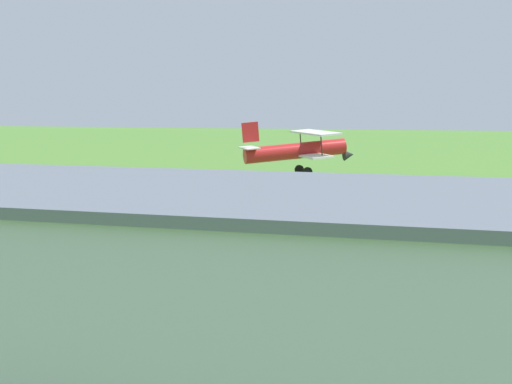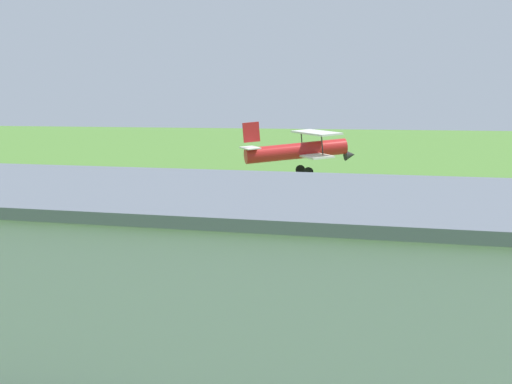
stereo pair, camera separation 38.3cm
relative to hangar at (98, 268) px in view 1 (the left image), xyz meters
name	(u,v)px [view 1 (the left image)]	position (x,y,z in m)	size (l,w,h in m)	color
ground_plane	(263,232)	(1.57, -28.78, -3.13)	(400.00, 400.00, 0.00)	#47752D
hangar	(98,268)	(0.00, 0.00, 0.00)	(38.84, 15.73, 6.24)	#B7BCC6
biplane	(299,149)	(-1.31, -27.52, 2.78)	(7.61, 7.25, 3.64)	#B21E1E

